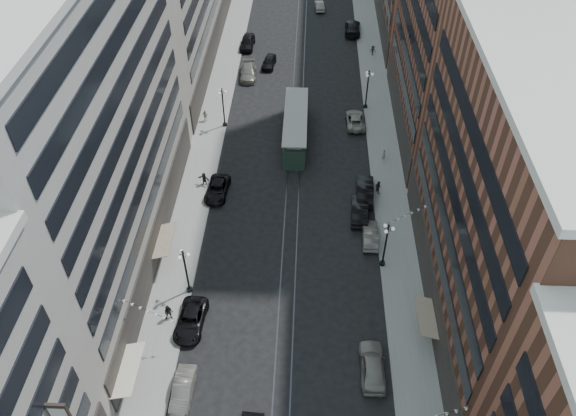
% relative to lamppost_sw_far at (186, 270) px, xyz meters
% --- Properties ---
extents(ground, '(220.00, 220.00, 0.00)m').
position_rel_lamppost_sw_far_xyz_m(ground, '(9.20, 32.00, -3.10)').
color(ground, black).
rests_on(ground, ground).
extents(sidewalk_west, '(4.00, 180.00, 0.15)m').
position_rel_lamppost_sw_far_xyz_m(sidewalk_west, '(-1.80, 42.00, -3.02)').
color(sidewalk_west, gray).
rests_on(sidewalk_west, ground).
extents(sidewalk_east, '(4.00, 180.00, 0.15)m').
position_rel_lamppost_sw_far_xyz_m(sidewalk_east, '(20.20, 42.00, -3.02)').
color(sidewalk_east, gray).
rests_on(sidewalk_east, ground).
extents(rail_west, '(0.12, 180.00, 0.02)m').
position_rel_lamppost_sw_far_xyz_m(rail_west, '(8.50, 42.00, -3.09)').
color(rail_west, '#2D2D33').
rests_on(rail_west, ground).
extents(rail_east, '(0.12, 180.00, 0.02)m').
position_rel_lamppost_sw_far_xyz_m(rail_east, '(9.90, 42.00, -3.09)').
color(rail_east, '#2D2D33').
rests_on(rail_east, ground).
extents(building_west_mid, '(8.00, 36.00, 28.00)m').
position_rel_lamppost_sw_far_xyz_m(building_west_mid, '(-7.80, 5.00, 10.90)').
color(building_west_mid, '#9C978B').
rests_on(building_west_mid, ground).
extents(building_east_mid, '(8.00, 30.00, 24.00)m').
position_rel_lamppost_sw_far_xyz_m(building_east_mid, '(26.20, -0.00, 8.90)').
color(building_east_mid, brown).
rests_on(building_east_mid, ground).
extents(lamppost_sw_far, '(1.03, 1.14, 5.52)m').
position_rel_lamppost_sw_far_xyz_m(lamppost_sw_far, '(0.00, 0.00, 0.00)').
color(lamppost_sw_far, black).
rests_on(lamppost_sw_far, sidewalk_west).
extents(lamppost_sw_mid, '(1.03, 1.14, 5.52)m').
position_rel_lamppost_sw_far_xyz_m(lamppost_sw_mid, '(0.00, 27.00, 0.00)').
color(lamppost_sw_mid, black).
rests_on(lamppost_sw_mid, sidewalk_west).
extents(lamppost_se_far, '(1.03, 1.14, 5.52)m').
position_rel_lamppost_sw_far_xyz_m(lamppost_se_far, '(18.40, 4.00, 0.00)').
color(lamppost_se_far, black).
rests_on(lamppost_se_far, sidewalk_east).
extents(lamppost_se_mid, '(1.03, 1.14, 5.52)m').
position_rel_lamppost_sw_far_xyz_m(lamppost_se_mid, '(18.40, 32.00, 0.00)').
color(lamppost_se_mid, black).
rests_on(lamppost_se_mid, sidewalk_east).
extents(streetcar, '(2.84, 12.82, 3.55)m').
position_rel_lamppost_sw_far_xyz_m(streetcar, '(9.20, 24.61, -1.46)').
color(streetcar, '#253A2D').
rests_on(streetcar, ground).
extents(car_2, '(2.68, 5.24, 1.42)m').
position_rel_lamppost_sw_far_xyz_m(car_2, '(0.80, -3.76, -2.39)').
color(car_2, black).
rests_on(car_2, ground).
extents(car_4, '(2.11, 5.12, 1.74)m').
position_rel_lamppost_sw_far_xyz_m(car_4, '(16.58, -7.74, -2.23)').
color(car_4, gray).
rests_on(car_4, ground).
extents(pedestrian_2, '(0.89, 0.54, 1.75)m').
position_rel_lamppost_sw_far_xyz_m(pedestrian_2, '(-1.23, -3.26, -2.07)').
color(pedestrian_2, black).
rests_on(pedestrian_2, sidewalk_west).
extents(car_7, '(2.68, 5.13, 1.38)m').
position_rel_lamppost_sw_far_xyz_m(car_7, '(0.80, 13.88, -2.41)').
color(car_7, black).
rests_on(car_7, ground).
extents(car_8, '(2.46, 5.47, 1.56)m').
position_rel_lamppost_sw_far_xyz_m(car_8, '(1.89, 39.54, -2.32)').
color(car_8, '#65645A').
rests_on(car_8, ground).
extents(car_9, '(2.29, 5.18, 1.73)m').
position_rel_lamppost_sw_far_xyz_m(car_9, '(0.90, 48.61, -2.23)').
color(car_9, black).
rests_on(car_9, ground).
extents(car_10, '(2.04, 5.11, 1.65)m').
position_rel_lamppost_sw_far_xyz_m(car_10, '(16.49, 10.94, -2.27)').
color(car_10, black).
rests_on(car_10, ground).
extents(car_11, '(2.49, 5.20, 1.43)m').
position_rel_lamppost_sw_far_xyz_m(car_11, '(16.83, 28.15, -2.38)').
color(car_11, gray).
rests_on(car_11, ground).
extents(car_12, '(2.71, 6.15, 1.76)m').
position_rel_lamppost_sw_far_xyz_m(car_12, '(17.60, 54.33, -2.22)').
color(car_12, black).
rests_on(car_12, ground).
extents(car_13, '(2.21, 4.44, 1.45)m').
position_rel_lamppost_sw_far_xyz_m(car_13, '(4.70, 42.74, -2.37)').
color(car_13, black).
rests_on(car_13, ground).
extents(car_14, '(1.84, 4.34, 1.39)m').
position_rel_lamppost_sw_far_xyz_m(car_14, '(12.21, 62.98, -2.40)').
color(car_14, gray).
rests_on(car_14, ground).
extents(pedestrian_5, '(1.51, 0.89, 1.57)m').
position_rel_lamppost_sw_far_xyz_m(pedestrian_5, '(-0.88, 15.34, -2.16)').
color(pedestrian_5, black).
rests_on(pedestrian_5, sidewalk_west).
extents(pedestrian_6, '(1.00, 0.74, 1.56)m').
position_rel_lamppost_sw_far_xyz_m(pedestrian_6, '(-2.63, 27.97, -2.17)').
color(pedestrian_6, '#BDB19D').
rests_on(pedestrian_6, sidewalk_west).
extents(pedestrian_7, '(0.80, 0.83, 1.54)m').
position_rel_lamppost_sw_far_xyz_m(pedestrian_7, '(18.75, 14.76, -2.18)').
color(pedestrian_7, black).
rests_on(pedestrian_7, sidewalk_east).
extents(pedestrian_8, '(0.66, 0.60, 1.51)m').
position_rel_lamppost_sw_far_xyz_m(pedestrian_8, '(19.86, 20.77, -2.19)').
color(pedestrian_8, '#A7A08A').
rests_on(pedestrian_8, sidewalk_east).
extents(pedestrian_9, '(1.04, 0.59, 1.52)m').
position_rel_lamppost_sw_far_xyz_m(pedestrian_9, '(20.33, 46.57, -2.18)').
color(pedestrian_9, black).
rests_on(pedestrian_9, sidewalk_east).
extents(car_extra_0, '(1.66, 4.42, 1.44)m').
position_rel_lamppost_sw_far_xyz_m(car_extra_0, '(17.42, 7.44, -2.38)').
color(car_extra_0, '#68655C').
rests_on(car_extra_0, ground).
extents(car_extra_1, '(1.65, 4.38, 1.43)m').
position_rel_lamppost_sw_far_xyz_m(car_extra_1, '(1.28, -10.44, -2.38)').
color(car_extra_1, slate).
rests_on(car_extra_1, ground).
extents(car_extra_2, '(2.18, 5.39, 1.74)m').
position_rel_lamppost_sw_far_xyz_m(car_extra_2, '(17.22, 14.14, -2.23)').
color(car_extra_2, black).
rests_on(car_extra_2, ground).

